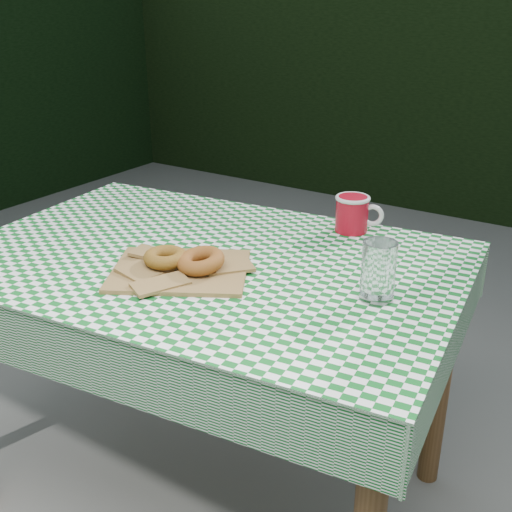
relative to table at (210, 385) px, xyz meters
The scene contains 7 objects.
table is the anchor object (origin of this frame).
tablecloth 0.38m from the table, ahead, with size 1.24×0.83×0.01m, color #0E5D1E.
paper_bag 0.40m from the table, 85.49° to the right, with size 0.31×0.25×0.02m, color olive.
bagel_front 0.43m from the table, 103.59° to the right, with size 0.10×0.10×0.03m, color olive.
bagel_back 0.43m from the table, 58.16° to the right, with size 0.11×0.11×0.04m, color brown.
coffee_mug 0.61m from the table, 57.85° to the left, with size 0.18×0.18×0.10m, color #AF0B1C, non-canonical shape.
drinking_glass 0.63m from the table, ahead, with size 0.07×0.07×0.13m, color white.
Camera 1 is at (0.77, -1.09, 1.36)m, focal length 43.71 mm.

